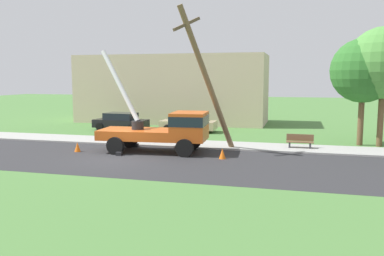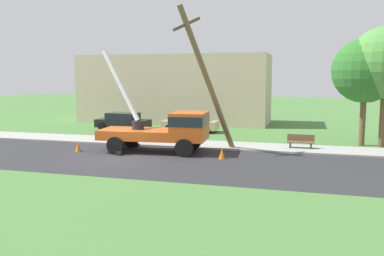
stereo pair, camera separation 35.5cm
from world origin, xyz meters
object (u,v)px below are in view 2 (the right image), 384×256
Objects in this scene: parked_sedan_black at (123,121)px; park_bench at (301,142)px; traffic_cone_ahead at (222,154)px; traffic_cone_behind at (78,147)px; parked_sedan_tan at (190,123)px; leaning_utility_pole at (207,79)px; roadside_tree_near at (365,71)px; utility_truck at (168,128)px.

parked_sedan_black reaches higher than park_bench.
traffic_cone_ahead is at bearing -42.90° from parked_sedan_black.
parked_sedan_tan is at bearing 68.60° from traffic_cone_behind.
park_bench is at bearing 22.23° from leaning_utility_pole.
parked_sedan_black is (-10.27, 9.54, 0.43)m from traffic_cone_ahead.
leaning_utility_pole is 1.23× the size of roadside_tree_near.
parked_sedan_tan is at bearing 164.63° from roadside_tree_near.
parked_sedan_tan is at bearing 4.10° from parked_sedan_black.
utility_truck is at bearing -82.30° from parked_sedan_tan.
traffic_cone_ahead is 5.69m from park_bench.
park_bench is at bearing 45.46° from traffic_cone_ahead.
utility_truck is at bearing 162.70° from traffic_cone_ahead.
park_bench is 0.24× the size of roadside_tree_near.
leaning_utility_pole reaches higher than park_bench.
leaning_utility_pole is (2.11, 0.82, 2.84)m from utility_truck.
parked_sedan_tan is at bearing 112.35° from leaning_utility_pole.
utility_truck is 0.83× the size of leaning_utility_pole.
traffic_cone_behind is 0.08× the size of roadside_tree_near.
leaning_utility_pole reaches higher than traffic_cone_ahead.
traffic_cone_behind is 0.35× the size of park_bench.
utility_truck is 1.54× the size of parked_sedan_black.
traffic_cone_behind is 10.82m from parked_sedan_tan.
parked_sedan_tan is at bearing 145.61° from park_bench.
park_bench is (14.26, -5.49, -0.25)m from parked_sedan_black.
traffic_cone_behind is at bearing -167.05° from utility_truck.
roadside_tree_near reaches higher than traffic_cone_ahead.
leaning_utility_pole is 1.88× the size of parked_sedan_tan.
parked_sedan_black is at bearing 170.58° from roadside_tree_near.
utility_truck reaches higher than parked_sedan_tan.
utility_truck is 5.40m from traffic_cone_behind.
utility_truck reaches higher than park_bench.
traffic_cone_ahead is 8.57m from traffic_cone_behind.
parked_sedan_black reaches higher than traffic_cone_behind.
utility_truck reaches higher than parked_sedan_black.
traffic_cone_behind is (-8.57, -0.12, 0.00)m from traffic_cone_ahead.
parked_sedan_black is (-1.70, 9.66, 0.43)m from traffic_cone_behind.
leaning_utility_pole is 14.86× the size of traffic_cone_behind.
roadside_tree_near is at bearing 26.31° from utility_truck.
leaning_utility_pole is 12.30m from parked_sedan_black.
traffic_cone_behind is 0.13× the size of parked_sedan_tan.
roadside_tree_near reaches higher than traffic_cone_behind.
roadside_tree_near is (12.32, -3.39, 4.01)m from parked_sedan_tan.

